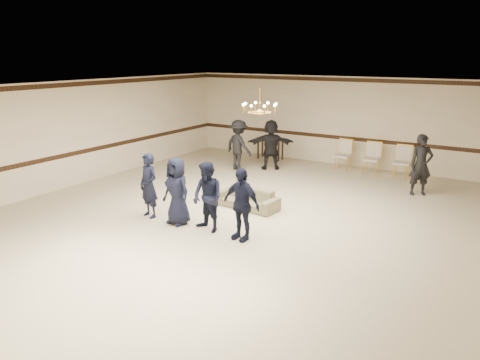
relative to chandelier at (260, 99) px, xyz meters
The scene contains 16 objects.
room 1.62m from the chandelier, 90.00° to the right, with size 12.01×14.01×3.21m.
chair_rail 6.27m from the chandelier, 90.00° to the left, with size 12.00×0.02×0.14m, color black.
crown_molding 5.99m from the chandelier, 90.00° to the left, with size 12.00×0.02×0.14m, color black.
chandelier is the anchor object (origin of this frame).
boy_a 3.49m from the chandelier, 136.16° to the right, with size 0.59×0.39×1.63m, color black.
boy_b 3.06m from the chandelier, 120.12° to the right, with size 0.80×0.52×1.63m, color black.
boy_c 2.85m from the chandelier, 96.78° to the right, with size 0.79×0.62×1.63m, color black.
boy_d 2.92m from the chandelier, 71.11° to the right, with size 0.95×0.40×1.63m, color black.
settee 2.64m from the chandelier, 168.22° to the right, with size 1.75×0.68×0.51m, color #766C4E.
adult_left 4.68m from the chandelier, 129.33° to the left, with size 1.14×0.66×1.77m, color black.
adult_mid 4.79m from the chandelier, 114.17° to the left, with size 1.64×0.52×1.77m, color black.
adult_right 5.27m from the chandelier, 47.15° to the left, with size 0.65×0.42×1.77m, color black.
banquet_chair_left 5.70m from the chandelier, 85.07° to the left, with size 0.51×0.51×1.06m, color beige, non-canonical shape.
banquet_chair_mid 5.86m from the chandelier, 74.39° to the left, with size 0.51×0.51×1.06m, color beige, non-canonical shape.
banquet_chair_right 6.19m from the chandelier, 64.71° to the left, with size 0.51×0.51×1.06m, color beige, non-canonical shape.
console_table 6.44m from the chandelier, 115.40° to the left, with size 1.01×0.43×0.85m, color black.
Camera 1 is at (5.59, -8.86, 3.96)m, focal length 33.84 mm.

